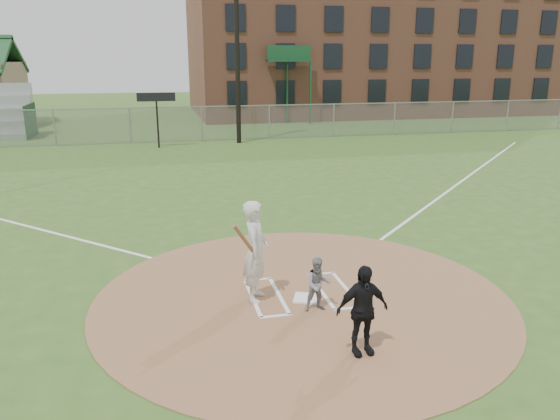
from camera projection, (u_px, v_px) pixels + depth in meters
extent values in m
plane|color=#34591E|center=(302.00, 297.00, 11.11)|extent=(140.00, 140.00, 0.00)
cylinder|color=#976A47|center=(302.00, 297.00, 11.11)|extent=(8.40, 8.40, 0.02)
cube|color=white|center=(306.00, 298.00, 10.97)|extent=(0.64, 0.64, 0.03)
cube|color=white|center=(462.00, 181.00, 21.51)|extent=(17.04, 17.04, 0.01)
imported|color=gray|center=(318.00, 284.00, 10.37)|extent=(0.52, 0.41, 1.06)
imported|color=black|center=(362.00, 310.00, 8.79)|extent=(0.92, 0.43, 1.53)
cube|color=white|center=(253.00, 298.00, 11.03)|extent=(0.08, 1.80, 0.01)
cube|color=white|center=(279.00, 295.00, 11.15)|extent=(0.08, 1.80, 0.01)
cube|color=white|center=(258.00, 279.00, 11.93)|extent=(0.62, 0.08, 0.01)
cube|color=white|center=(276.00, 316.00, 10.25)|extent=(0.62, 0.08, 0.01)
cube|color=white|center=(346.00, 288.00, 11.46)|extent=(0.08, 1.80, 0.01)
cube|color=white|center=(321.00, 291.00, 11.34)|extent=(0.08, 1.80, 0.01)
cube|color=white|center=(321.00, 274.00, 12.25)|extent=(0.62, 0.08, 0.01)
cube|color=white|center=(348.00, 308.00, 10.56)|extent=(0.62, 0.08, 0.01)
imported|color=silver|center=(256.00, 251.00, 10.72)|extent=(0.71, 0.86, 2.04)
cylinder|color=brown|center=(244.00, 239.00, 10.17)|extent=(0.49, 0.46, 0.70)
cube|color=slate|center=(202.00, 124.00, 31.48)|extent=(56.00, 0.03, 2.00)
cube|color=gray|center=(201.00, 107.00, 31.21)|extent=(56.00, 0.06, 0.06)
cube|color=gray|center=(202.00, 124.00, 31.48)|extent=(56.08, 0.08, 2.00)
cube|color=#194728|center=(31.00, 121.00, 33.24)|extent=(0.08, 3.20, 2.00)
cube|color=#975741|center=(364.00, 25.00, 48.22)|extent=(30.00, 16.00, 15.00)
cube|color=black|center=(403.00, 20.00, 40.66)|extent=(26.60, 0.10, 12.20)
cube|color=#194728|center=(289.00, 61.00, 38.94)|extent=(3.20, 1.00, 0.15)
cube|color=#194728|center=(287.00, 92.00, 40.02)|extent=(0.12, 0.12, 4.50)
cube|color=#194728|center=(310.00, 93.00, 39.46)|extent=(0.12, 0.12, 4.50)
cube|color=#194728|center=(289.00, 53.00, 38.80)|extent=(3.20, 0.08, 1.00)
cylinder|color=black|center=(237.00, 33.00, 29.63)|extent=(0.26, 0.26, 12.00)
cylinder|color=black|center=(158.00, 124.00, 29.16)|extent=(0.10, 0.10, 2.60)
cube|color=black|center=(156.00, 97.00, 28.79)|extent=(2.00, 0.10, 0.45)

